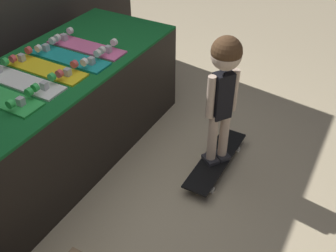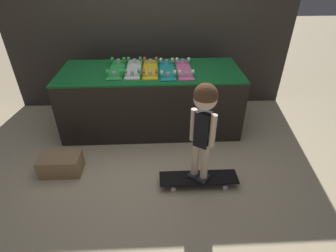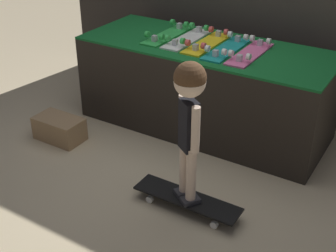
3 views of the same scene
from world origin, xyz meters
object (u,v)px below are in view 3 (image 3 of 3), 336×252
at_px(storage_box, 59,129).
at_px(skateboard_on_floor, 187,199).
at_px(skateboard_green_on_rack, 167,34).
at_px(skateboard_white_on_rack, 187,38).
at_px(child, 189,107).
at_px(skateboard_pink_on_rack, 250,52).
at_px(skateboard_yellow_on_rack, 207,42).
at_px(skateboard_teal_on_rack, 227,48).

bearing_deg(storage_box, skateboard_on_floor, -9.81).
distance_m(skateboard_green_on_rack, storage_box, 1.28).
height_order(skateboard_white_on_rack, child, child).
relative_size(skateboard_green_on_rack, skateboard_pink_on_rack, 1.00).
distance_m(skateboard_yellow_on_rack, child, 1.24).
height_order(skateboard_on_floor, child, child).
bearing_deg(skateboard_yellow_on_rack, skateboard_white_on_rack, 175.86).
height_order(skateboard_green_on_rack, skateboard_pink_on_rack, same).
xyz_separation_m(skateboard_green_on_rack, skateboard_on_floor, (0.88, -1.16, -0.73)).
height_order(skateboard_yellow_on_rack, child, child).
bearing_deg(skateboard_on_floor, skateboard_white_on_rack, 120.08).
height_order(skateboard_white_on_rack, storage_box, skateboard_white_on_rack).
distance_m(skateboard_yellow_on_rack, skateboard_on_floor, 1.44).
height_order(skateboard_pink_on_rack, skateboard_on_floor, skateboard_pink_on_rack).
bearing_deg(skateboard_teal_on_rack, skateboard_green_on_rack, 175.21).
distance_m(skateboard_yellow_on_rack, skateboard_pink_on_rack, 0.41).
xyz_separation_m(skateboard_teal_on_rack, child, (0.26, -1.11, -0.01)).
height_order(skateboard_teal_on_rack, skateboard_on_floor, skateboard_teal_on_rack).
bearing_deg(skateboard_white_on_rack, skateboard_green_on_rack, -178.96).
height_order(skateboard_teal_on_rack, child, child).
relative_size(child, storage_box, 2.38).
bearing_deg(skateboard_yellow_on_rack, child, -67.78).
relative_size(skateboard_teal_on_rack, skateboard_on_floor, 0.82).
xyz_separation_m(skateboard_yellow_on_rack, skateboard_pink_on_rack, (0.41, -0.04, 0.00)).
distance_m(skateboard_teal_on_rack, child, 1.14).
bearing_deg(skateboard_pink_on_rack, skateboard_yellow_on_rack, 174.74).
distance_m(skateboard_white_on_rack, skateboard_pink_on_rack, 0.62).
height_order(skateboard_green_on_rack, skateboard_yellow_on_rack, same).
relative_size(skateboard_teal_on_rack, child, 0.63).
bearing_deg(child, skateboard_green_on_rack, 161.48).
distance_m(skateboard_on_floor, storage_box, 1.46).
bearing_deg(skateboard_green_on_rack, skateboard_teal_on_rack, -4.79).
relative_size(skateboard_white_on_rack, storage_box, 1.50).
relative_size(skateboard_pink_on_rack, skateboard_on_floor, 0.82).
xyz_separation_m(skateboard_pink_on_rack, child, (0.06, -1.11, -0.01)).
xyz_separation_m(skateboard_white_on_rack, skateboard_teal_on_rack, (0.41, -0.06, 0.00)).
bearing_deg(skateboard_yellow_on_rack, skateboard_green_on_rack, 178.45).
bearing_deg(child, storage_box, -155.47).
relative_size(skateboard_white_on_rack, child, 0.63).
bearing_deg(skateboard_green_on_rack, skateboard_white_on_rack, 1.04).
relative_size(skateboard_yellow_on_rack, skateboard_teal_on_rack, 1.00).
bearing_deg(skateboard_teal_on_rack, child, -76.57).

